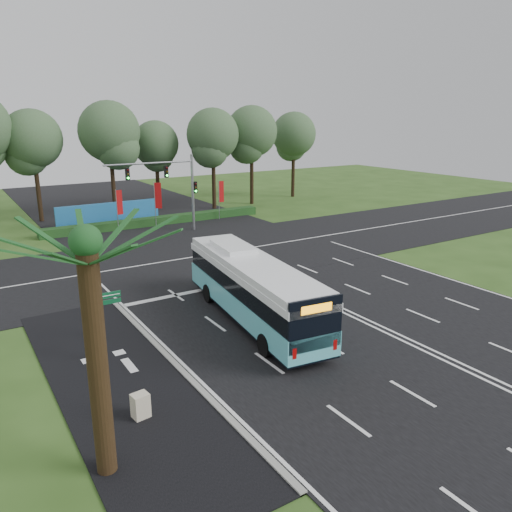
# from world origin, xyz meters

# --- Properties ---
(ground) EXTENTS (120.00, 120.00, 0.00)m
(ground) POSITION_xyz_m (0.00, 0.00, 0.00)
(ground) COLOR #2B4A18
(ground) RESTS_ON ground
(road_main) EXTENTS (20.00, 120.00, 0.04)m
(road_main) POSITION_xyz_m (0.00, 0.00, 0.02)
(road_main) COLOR black
(road_main) RESTS_ON ground
(road_cross) EXTENTS (120.00, 14.00, 0.05)m
(road_cross) POSITION_xyz_m (0.00, 12.00, 0.03)
(road_cross) COLOR black
(road_cross) RESTS_ON ground
(bike_path) EXTENTS (5.00, 18.00, 0.06)m
(bike_path) POSITION_xyz_m (-12.50, -3.00, 0.03)
(bike_path) COLOR black
(bike_path) RESTS_ON ground
(kerb_strip) EXTENTS (0.25, 18.00, 0.12)m
(kerb_strip) POSITION_xyz_m (-10.10, -3.00, 0.06)
(kerb_strip) COLOR gray
(kerb_strip) RESTS_ON ground
(city_bus) EXTENTS (4.10, 12.56, 3.54)m
(city_bus) POSITION_xyz_m (-4.67, -0.59, 1.78)
(city_bus) COLOR #57C1CB
(city_bus) RESTS_ON ground
(pedestrian_signal) EXTENTS (0.35, 0.43, 3.74)m
(pedestrian_signal) POSITION_xyz_m (-11.99, 1.52, 2.05)
(pedestrian_signal) COLOR gray
(pedestrian_signal) RESTS_ON ground
(street_sign) EXTENTS (1.36, 0.13, 3.50)m
(street_sign) POSITION_xyz_m (-12.54, -0.62, 2.24)
(street_sign) COLOR gray
(street_sign) RESTS_ON ground
(utility_cabinet) EXTENTS (0.63, 0.55, 0.96)m
(utility_cabinet) POSITION_xyz_m (-12.68, -5.91, 0.48)
(utility_cabinet) COLOR beige
(utility_cabinet) RESTS_ON ground
(banner_flag_left) EXTENTS (0.60, 0.17, 4.09)m
(banner_flag_left) POSITION_xyz_m (-4.32, 22.49, 2.69)
(banner_flag_left) COLOR gray
(banner_flag_left) RESTS_ON ground
(banner_flag_mid) EXTENTS (0.61, 0.32, 4.50)m
(banner_flag_mid) POSITION_xyz_m (-0.65, 22.60, 2.94)
(banner_flag_mid) COLOR gray
(banner_flag_mid) RESTS_ON ground
(banner_flag_right) EXTENTS (0.60, 0.07, 4.03)m
(banner_flag_right) POSITION_xyz_m (6.59, 23.59, 2.65)
(banner_flag_right) COLOR gray
(banner_flag_right) RESTS_ON ground
(palm_tree) EXTENTS (3.20, 3.20, 7.65)m
(palm_tree) POSITION_xyz_m (-14.50, -8.00, 6.44)
(palm_tree) COLOR #382614
(palm_tree) RESTS_ON ground
(traffic_light_gantry) EXTENTS (8.41, 0.28, 7.00)m
(traffic_light_gantry) POSITION_xyz_m (0.21, 20.50, 4.66)
(traffic_light_gantry) COLOR gray
(traffic_light_gantry) RESTS_ON ground
(hedge) EXTENTS (22.00, 1.20, 0.80)m
(hedge) POSITION_xyz_m (0.00, 24.50, 0.40)
(hedge) COLOR #163814
(hedge) RESTS_ON ground
(blue_hoarding) EXTENTS (10.00, 0.30, 2.20)m
(blue_hoarding) POSITION_xyz_m (-4.00, 27.00, 1.10)
(blue_hoarding) COLOR #1E66A5
(blue_hoarding) RESTS_ON ground
(eucalyptus_row) EXTENTS (49.02, 9.06, 12.60)m
(eucalyptus_row) POSITION_xyz_m (-1.23, 31.22, 8.49)
(eucalyptus_row) COLOR black
(eucalyptus_row) RESTS_ON ground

